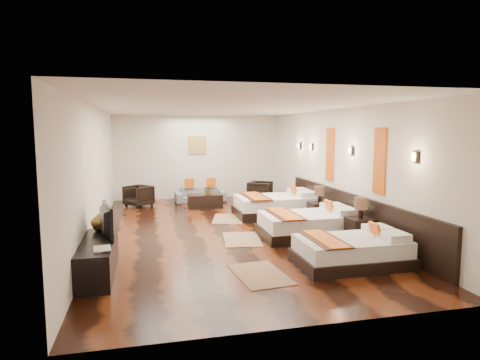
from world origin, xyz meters
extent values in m
cube|color=black|center=(0.00, 0.00, 0.00)|extent=(5.50, 9.50, 0.01)
cube|color=white|center=(0.00, 0.00, 2.80)|extent=(5.50, 9.50, 0.01)
cube|color=silver|center=(0.00, 4.75, 1.40)|extent=(5.50, 0.01, 2.80)
cube|color=silver|center=(-2.75, 0.00, 1.40)|extent=(0.01, 9.50, 2.80)
cube|color=silver|center=(2.75, 0.00, 1.40)|extent=(0.01, 9.50, 2.80)
cube|color=black|center=(2.71, -0.80, 0.45)|extent=(0.08, 6.60, 0.90)
cube|color=black|center=(1.67, -2.83, 0.10)|extent=(1.88, 1.16, 0.20)
cube|color=white|center=(1.67, -2.83, 0.33)|extent=(1.79, 1.07, 0.27)
cube|color=orange|center=(2.12, -2.83, 0.57)|extent=(0.14, 0.29, 0.29)
cube|color=#38190F|center=(1.18, -2.83, 0.47)|extent=(0.49, 1.18, 0.02)
cube|color=orange|center=(1.18, -2.83, 0.49)|extent=(0.34, 1.18, 0.02)
cube|color=black|center=(1.67, -0.94, 0.11)|extent=(2.07, 1.28, 0.22)
cube|color=white|center=(1.67, -0.94, 0.36)|extent=(1.97, 1.18, 0.30)
cube|color=orange|center=(2.16, -0.94, 0.63)|extent=(0.15, 0.31, 0.32)
cube|color=#38190F|center=(1.13, -0.94, 0.52)|extent=(0.54, 1.30, 0.02)
cube|color=orange|center=(1.13, -0.94, 0.54)|extent=(0.37, 1.30, 0.02)
cube|color=black|center=(1.67, 1.31, 0.11)|extent=(2.17, 1.34, 0.23)
cube|color=white|center=(1.67, 1.31, 0.38)|extent=(2.07, 1.24, 0.31)
cube|color=orange|center=(2.19, 1.31, 0.66)|extent=(0.16, 0.33, 0.33)
cube|color=#38190F|center=(1.10, 1.31, 0.55)|extent=(0.57, 1.37, 0.02)
cube|color=orange|center=(1.10, 1.31, 0.56)|extent=(0.39, 1.37, 0.02)
cube|color=black|center=(2.44, -1.75, 0.27)|extent=(0.49, 0.49, 0.54)
cylinder|color=black|center=(2.44, -1.75, 0.65)|extent=(0.09, 0.09, 0.22)
cylinder|color=#3F2619|center=(2.44, -1.75, 0.85)|extent=(0.26, 0.26, 0.24)
cube|color=black|center=(2.44, 0.24, 0.26)|extent=(0.47, 0.47, 0.52)
cylinder|color=black|center=(2.44, 0.24, 0.62)|extent=(0.08, 0.08, 0.21)
cylinder|color=#3F2619|center=(2.44, 0.24, 0.81)|extent=(0.25, 0.25, 0.23)
cube|color=#906C49|center=(0.01, -2.96, 0.01)|extent=(0.87, 1.27, 0.01)
cube|color=#906C49|center=(0.22, -0.83, 0.01)|extent=(0.91, 1.29, 0.01)
cube|color=#906C49|center=(0.34, 1.22, 0.01)|extent=(1.01, 1.34, 0.01)
cube|color=black|center=(-2.50, -2.36, 0.28)|extent=(0.50, 1.80, 0.55)
imported|color=black|center=(-2.45, -2.12, 0.82)|extent=(0.32, 0.95, 0.54)
imported|color=black|center=(-2.50, -2.90, 0.57)|extent=(0.29, 0.36, 0.03)
imported|color=brown|center=(-2.50, -1.65, 0.74)|extent=(0.43, 0.43, 0.38)
imported|color=slate|center=(-0.02, 3.94, 0.23)|extent=(1.64, 0.72, 0.47)
imported|color=black|center=(-1.95, 3.55, 0.32)|extent=(0.98, 0.98, 0.64)
imported|color=black|center=(1.87, 3.53, 0.33)|extent=(0.98, 0.97, 0.66)
cube|color=black|center=(-0.02, 2.89, 0.20)|extent=(1.01, 0.51, 0.40)
imported|color=#2D571D|center=(0.07, 2.81, 0.55)|extent=(0.32, 0.29, 0.30)
cube|color=#D86014|center=(2.73, -1.90, 1.70)|extent=(0.04, 0.40, 1.30)
cube|color=#D86014|center=(2.73, 0.30, 1.70)|extent=(0.04, 0.40, 1.30)
cube|color=black|center=(2.71, -3.00, 1.85)|extent=(0.06, 0.12, 0.18)
cube|color=#FFD18C|center=(2.68, -3.00, 1.85)|extent=(0.02, 0.10, 0.14)
cube|color=black|center=(2.71, -0.80, 1.85)|extent=(0.06, 0.12, 0.18)
cube|color=#FFD18C|center=(2.68, -0.80, 1.85)|extent=(0.02, 0.10, 0.14)
cube|color=black|center=(2.71, 1.40, 1.85)|extent=(0.06, 0.12, 0.18)
cube|color=#FFD18C|center=(2.68, 1.40, 1.85)|extent=(0.02, 0.10, 0.14)
cube|color=black|center=(2.71, 2.30, 1.85)|extent=(0.06, 0.12, 0.18)
cube|color=#FFD18C|center=(2.68, 2.30, 1.85)|extent=(0.02, 0.10, 0.14)
cube|color=#AD873F|center=(0.00, 4.73, 1.80)|extent=(0.60, 0.04, 0.60)
camera|label=1|loc=(-1.73, -9.01, 2.29)|focal=30.56mm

